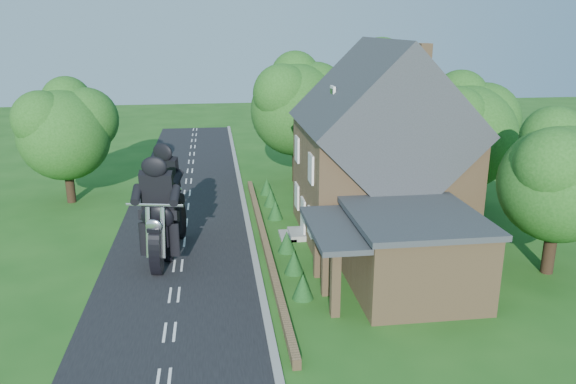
{
  "coord_description": "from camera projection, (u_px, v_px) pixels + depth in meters",
  "views": [
    {
      "loc": [
        1.85,
        -21.75,
        10.9
      ],
      "look_at": [
        5.51,
        5.06,
        2.8
      ],
      "focal_mm": 35.0,
      "sensor_mm": 36.0,
      "label": 1
    }
  ],
  "objects": [
    {
      "name": "tree_house_right",
      "position": [
        471.0,
        128.0,
        32.38
      ],
      "size": [
        6.51,
        6.0,
        8.4
      ],
      "color": "black",
      "rests_on": "ground"
    },
    {
      "name": "shrub_e",
      "position": [
        271.0,
        197.0,
        34.97
      ],
      "size": [
        0.9,
        0.9,
        1.1
      ],
      "primitive_type": "cone",
      "color": "#133B16",
      "rests_on": "ground"
    },
    {
      "name": "shrub_f",
      "position": [
        267.0,
        186.0,
        37.35
      ],
      "size": [
        0.9,
        0.9,
        1.1
      ],
      "primitive_type": "cone",
      "color": "#133B16",
      "rests_on": "ground"
    },
    {
      "name": "ground",
      "position": [
        174.0,
        295.0,
        23.53
      ],
      "size": [
        120.0,
        120.0,
        0.0
      ],
      "primitive_type": "plane",
      "color": "#1E5016",
      "rests_on": "ground"
    },
    {
      "name": "shrub_b",
      "position": [
        294.0,
        262.0,
        25.48
      ],
      "size": [
        0.9,
        0.9,
        1.1
      ],
      "primitive_type": "cone",
      "color": "#133B16",
      "rests_on": "ground"
    },
    {
      "name": "shrub_a",
      "position": [
        303.0,
        286.0,
        23.11
      ],
      "size": [
        0.9,
        0.9,
        1.1
      ],
      "primitive_type": "cone",
      "color": "#133B16",
      "rests_on": "ground"
    },
    {
      "name": "annex",
      "position": [
        410.0,
        251.0,
        23.54
      ],
      "size": [
        7.05,
        5.94,
        3.44
      ],
      "color": "olive",
      "rests_on": "ground"
    },
    {
      "name": "shrub_d",
      "position": [
        275.0,
        210.0,
        32.6
      ],
      "size": [
        0.9,
        0.9,
        1.1
      ],
      "primitive_type": "cone",
      "color": "#133B16",
      "rests_on": "ground"
    },
    {
      "name": "house",
      "position": [
        380.0,
        155.0,
        29.34
      ],
      "size": [
        9.54,
        8.64,
        10.24
      ],
      "color": "olive",
      "rests_on": "ground"
    },
    {
      "name": "tree_behind_left",
      "position": [
        302.0,
        101.0,
        39.2
      ],
      "size": [
        6.94,
        6.4,
        9.16
      ],
      "color": "black",
      "rests_on": "ground"
    },
    {
      "name": "garden_wall",
      "position": [
        265.0,
        242.0,
        28.78
      ],
      "size": [
        0.3,
        22.0,
        0.4
      ],
      "primitive_type": "cube",
      "color": "olive",
      "rests_on": "ground"
    },
    {
      "name": "shrub_c",
      "position": [
        287.0,
        242.0,
        27.86
      ],
      "size": [
        0.9,
        0.9,
        1.1
      ],
      "primitive_type": "cone",
      "color": "#133B16",
      "rests_on": "ground"
    },
    {
      "name": "tree_far_road",
      "position": [
        70.0,
        127.0,
        34.65
      ],
      "size": [
        6.08,
        5.6,
        7.84
      ],
      "color": "black",
      "rests_on": "ground"
    },
    {
      "name": "kerb",
      "position": [
        261.0,
        289.0,
        23.99
      ],
      "size": [
        0.3,
        80.0,
        0.12
      ],
      "primitive_type": "cube",
      "color": "gray",
      "rests_on": "ground"
    },
    {
      "name": "motorcycle_follow",
      "position": [
        170.0,
        228.0,
        28.94
      ],
      "size": [
        1.3,
        1.66,
        1.59
      ],
      "primitive_type": null,
      "rotation": [
        0.0,
        0.0,
        2.55
      ],
      "color": "black",
      "rests_on": "ground"
    },
    {
      "name": "motorcycle_lead",
      "position": [
        161.0,
        253.0,
        25.86
      ],
      "size": [
        0.78,
        1.78,
        1.61
      ],
      "primitive_type": null,
      "rotation": [
        0.0,
        0.0,
        2.93
      ],
      "color": "black",
      "rests_on": "ground"
    },
    {
      "name": "road",
      "position": [
        174.0,
        295.0,
        23.53
      ],
      "size": [
        7.0,
        80.0,
        0.02
      ],
      "primitive_type": "cube",
      "color": "black",
      "rests_on": "ground"
    },
    {
      "name": "tree_behind_house",
      "position": [
        390.0,
        95.0,
        38.9
      ],
      "size": [
        7.81,
        7.2,
        10.08
      ],
      "color": "black",
      "rests_on": "ground"
    },
    {
      "name": "tree_annex_side",
      "position": [
        567.0,
        172.0,
        24.5
      ],
      "size": [
        5.64,
        5.2,
        7.48
      ],
      "color": "black",
      "rests_on": "ground"
    }
  ]
}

